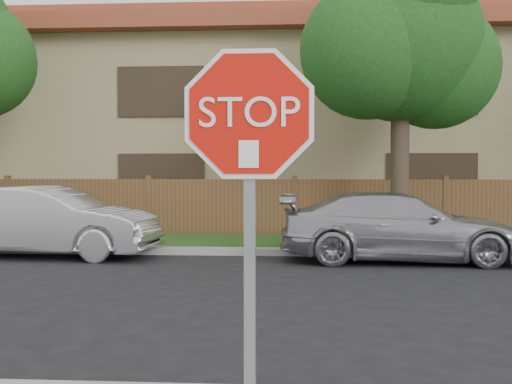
{
  "coord_description": "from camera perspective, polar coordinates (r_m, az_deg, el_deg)",
  "views": [
    {
      "loc": [
        -0.02,
        -4.79,
        1.84
      ],
      "look_at": [
        -0.27,
        -0.9,
        1.7
      ],
      "focal_mm": 42.0,
      "sensor_mm": 36.0,
      "label": 1
    }
  ],
  "objects": [
    {
      "name": "fence",
      "position": [
        16.22,
        3.71,
        -1.62
      ],
      "size": [
        70.0,
        0.12,
        1.6
      ],
      "primitive_type": "cube",
      "color": "brown",
      "rests_on": "ground"
    },
    {
      "name": "sedan_left",
      "position": [
        13.47,
        -19.01,
        -2.68
      ],
      "size": [
        4.67,
        1.94,
        1.5
      ],
      "primitive_type": "imported",
      "rotation": [
        0.0,
        0.0,
        1.49
      ],
      "color": "silver",
      "rests_on": "ground"
    },
    {
      "name": "far_curb",
      "position": [
        13.06,
        3.72,
        -5.71
      ],
      "size": [
        70.0,
        0.3,
        0.15
      ],
      "primitive_type": "cube",
      "color": "gray",
      "rests_on": "ground"
    },
    {
      "name": "tree_mid",
      "position": [
        14.89,
        13.78,
        13.76
      ],
      "size": [
        4.8,
        3.9,
        7.35
      ],
      "color": "#382B21",
      "rests_on": "ground"
    },
    {
      "name": "grass_strip",
      "position": [
        14.7,
        3.71,
        -4.9
      ],
      "size": [
        70.0,
        3.0,
        0.12
      ],
      "primitive_type": "cube",
      "color": "#1E4714",
      "rests_on": "ground"
    },
    {
      "name": "stop_sign",
      "position": [
        3.32,
        -0.64,
        1.88
      ],
      "size": [
        1.01,
        0.13,
        2.55
      ],
      "color": "gray",
      "rests_on": "sidewalk_near"
    },
    {
      "name": "apartment_building",
      "position": [
        21.85,
        3.72,
        6.49
      ],
      "size": [
        35.2,
        9.2,
        7.2
      ],
      "color": "#9D8C61",
      "rests_on": "ground"
    },
    {
      "name": "sedan_right",
      "position": [
        12.48,
        13.47,
        -3.24
      ],
      "size": [
        4.86,
        2.06,
        1.4
      ],
      "primitive_type": "imported",
      "rotation": [
        0.0,
        0.0,
        1.55
      ],
      "color": "#A7A8AE",
      "rests_on": "ground"
    }
  ]
}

